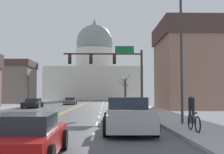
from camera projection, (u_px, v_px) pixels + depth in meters
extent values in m
cube|color=#49494E|center=(29.00, 128.00, 15.07)|extent=(14.00, 180.00, 0.06)
cube|color=yellow|center=(27.00, 127.00, 15.07)|extent=(0.10, 176.40, 0.00)
cube|color=yellow|center=(31.00, 127.00, 15.07)|extent=(0.10, 176.40, 0.00)
cube|color=silver|center=(93.00, 136.00, 11.85)|extent=(0.12, 2.20, 0.00)
cube|color=silver|center=(97.00, 123.00, 17.04)|extent=(0.12, 2.20, 0.00)
cube|color=silver|center=(99.00, 117.00, 22.23)|extent=(0.12, 2.20, 0.00)
cube|color=silver|center=(100.00, 112.00, 27.42)|extent=(0.12, 2.20, 0.00)
cube|color=silver|center=(101.00, 109.00, 32.61)|extent=(0.12, 2.20, 0.00)
cube|color=silver|center=(102.00, 107.00, 37.80)|extent=(0.12, 2.20, 0.00)
cube|color=silver|center=(102.00, 106.00, 42.99)|extent=(0.12, 2.20, 0.00)
cube|color=silver|center=(103.00, 105.00, 48.18)|extent=(0.12, 2.20, 0.00)
cube|color=silver|center=(103.00, 104.00, 53.36)|extent=(0.12, 2.20, 0.00)
cube|color=silver|center=(103.00, 103.00, 58.55)|extent=(0.12, 2.20, 0.00)
cube|color=silver|center=(104.00, 102.00, 63.74)|extent=(0.12, 2.20, 0.00)
cube|color=silver|center=(104.00, 101.00, 68.93)|extent=(0.12, 2.20, 0.00)
cube|color=silver|center=(104.00, 101.00, 74.12)|extent=(0.12, 2.20, 0.00)
cube|color=silver|center=(104.00, 100.00, 79.31)|extent=(0.12, 2.20, 0.00)
cube|color=silver|center=(8.00, 117.00, 22.08)|extent=(0.12, 2.20, 0.00)
cube|color=silver|center=(27.00, 112.00, 27.27)|extent=(0.12, 2.20, 0.00)
cube|color=silver|center=(39.00, 110.00, 32.46)|extent=(0.12, 2.20, 0.00)
cube|color=silver|center=(49.00, 107.00, 37.65)|extent=(0.12, 2.20, 0.00)
cube|color=silver|center=(56.00, 106.00, 42.84)|extent=(0.12, 2.20, 0.00)
cube|color=silver|center=(61.00, 105.00, 48.03)|extent=(0.12, 2.20, 0.00)
cube|color=silver|center=(65.00, 104.00, 53.22)|extent=(0.12, 2.20, 0.00)
cube|color=silver|center=(69.00, 103.00, 58.41)|extent=(0.12, 2.20, 0.00)
cube|color=silver|center=(72.00, 102.00, 63.60)|extent=(0.12, 2.20, 0.00)
cube|color=silver|center=(75.00, 101.00, 68.79)|extent=(0.12, 2.20, 0.00)
cube|color=silver|center=(77.00, 101.00, 73.98)|extent=(0.12, 2.20, 0.00)
cube|color=silver|center=(79.00, 100.00, 79.17)|extent=(0.12, 2.20, 0.00)
cube|color=#999999|center=(190.00, 126.00, 15.25)|extent=(3.00, 180.00, 0.14)
cylinder|color=#28282D|center=(142.00, 80.00, 28.64)|extent=(0.22, 0.22, 6.03)
cylinder|color=#28282D|center=(103.00, 54.00, 28.71)|extent=(7.80, 0.16, 0.16)
cube|color=black|center=(114.00, 59.00, 28.70)|extent=(0.32, 0.28, 0.92)
sphere|color=red|center=(114.00, 56.00, 28.56)|extent=(0.22, 0.22, 0.22)
sphere|color=#332B05|center=(114.00, 59.00, 28.54)|extent=(0.22, 0.22, 0.22)
sphere|color=black|center=(114.00, 62.00, 28.53)|extent=(0.22, 0.22, 0.22)
cube|color=black|center=(91.00, 59.00, 28.65)|extent=(0.32, 0.28, 0.92)
sphere|color=red|center=(91.00, 56.00, 28.51)|extent=(0.22, 0.22, 0.22)
sphere|color=#332B05|center=(91.00, 59.00, 28.49)|extent=(0.22, 0.22, 0.22)
sphere|color=black|center=(91.00, 62.00, 28.48)|extent=(0.22, 0.22, 0.22)
cube|color=black|center=(70.00, 59.00, 28.61)|extent=(0.32, 0.28, 0.92)
sphere|color=red|center=(70.00, 56.00, 28.47)|extent=(0.22, 0.22, 0.22)
sphere|color=#332B05|center=(70.00, 59.00, 28.45)|extent=(0.22, 0.22, 0.22)
sphere|color=black|center=(70.00, 62.00, 28.43)|extent=(0.22, 0.22, 0.22)
cube|color=#146033|center=(124.00, 50.00, 28.80)|extent=(1.90, 0.06, 0.70)
cylinder|color=#333338|center=(181.00, 54.00, 15.86)|extent=(0.14, 0.14, 7.66)
cube|color=beige|center=(94.00, 84.00, 99.88)|extent=(31.31, 22.09, 10.52)
cylinder|color=beige|center=(94.00, 59.00, 100.40)|extent=(13.08, 13.08, 6.98)
sphere|color=gray|center=(95.00, 43.00, 100.75)|extent=(12.75, 12.75, 12.75)
cone|color=gray|center=(95.00, 22.00, 101.20)|extent=(1.80, 1.80, 2.40)
cube|color=#B71414|center=(122.00, 108.00, 25.41)|extent=(1.92, 4.36, 0.65)
cube|color=#232D38|center=(122.00, 102.00, 25.08)|extent=(1.68, 1.87, 0.45)
cylinder|color=black|center=(111.00, 109.00, 26.73)|extent=(0.22, 0.64, 0.64)
cylinder|color=black|center=(131.00, 109.00, 26.76)|extent=(0.22, 0.64, 0.64)
cylinder|color=black|center=(111.00, 111.00, 24.04)|extent=(0.22, 0.64, 0.64)
cylinder|color=black|center=(134.00, 111.00, 24.06)|extent=(0.22, 0.64, 0.64)
cube|color=#1E7247|center=(122.00, 113.00, 18.93)|extent=(1.85, 4.24, 0.67)
cube|color=#232D38|center=(122.00, 105.00, 18.62)|extent=(1.61, 2.07, 0.40)
cylinder|color=black|center=(108.00, 114.00, 20.19)|extent=(0.23, 0.64, 0.64)
cylinder|color=black|center=(134.00, 114.00, 20.25)|extent=(0.23, 0.64, 0.64)
cylinder|color=black|center=(109.00, 117.00, 17.58)|extent=(0.23, 0.64, 0.64)
cylinder|color=black|center=(138.00, 117.00, 17.64)|extent=(0.23, 0.64, 0.64)
cube|color=#ADB2B7|center=(128.00, 119.00, 13.32)|extent=(2.08, 5.37, 0.70)
cube|color=#1E2833|center=(127.00, 104.00, 14.11)|extent=(1.87, 1.84, 0.66)
cube|color=#ADB2B7|center=(133.00, 113.00, 10.74)|extent=(1.85, 0.12, 0.22)
cylinder|color=black|center=(107.00, 120.00, 14.90)|extent=(0.29, 0.80, 0.80)
cylinder|color=black|center=(146.00, 120.00, 14.92)|extent=(0.29, 0.80, 0.80)
cylinder|color=black|center=(106.00, 127.00, 11.70)|extent=(0.29, 0.80, 0.80)
cylinder|color=black|center=(155.00, 127.00, 11.72)|extent=(0.29, 0.80, 0.80)
cube|color=#B71414|center=(25.00, 142.00, 7.66)|extent=(1.82, 4.33, 0.61)
cube|color=#232D38|center=(24.00, 123.00, 7.48)|extent=(1.56, 1.86, 0.45)
cylinder|color=black|center=(8.00, 140.00, 8.93)|extent=(0.24, 0.65, 0.64)
cylinder|color=black|center=(64.00, 139.00, 9.01)|extent=(0.24, 0.65, 0.64)
cube|color=black|center=(33.00, 104.00, 36.73)|extent=(1.89, 4.42, 0.57)
cube|color=#232D38|center=(33.00, 100.00, 37.13)|extent=(1.65, 1.94, 0.48)
cylinder|color=black|center=(37.00, 106.00, 35.39)|extent=(0.22, 0.64, 0.64)
cylinder|color=black|center=(22.00, 106.00, 35.33)|extent=(0.22, 0.64, 0.64)
cylinder|color=black|center=(42.00, 105.00, 38.12)|extent=(0.22, 0.64, 0.64)
cylinder|color=black|center=(28.00, 105.00, 38.06)|extent=(0.22, 0.64, 0.64)
cube|color=#6B6056|center=(70.00, 102.00, 48.56)|extent=(1.72, 4.60, 0.59)
cube|color=#232D38|center=(70.00, 99.00, 48.94)|extent=(1.51, 2.07, 0.43)
cylinder|color=black|center=(74.00, 103.00, 47.15)|extent=(0.22, 0.64, 0.64)
cylinder|color=black|center=(64.00, 103.00, 47.12)|extent=(0.22, 0.64, 0.64)
cylinder|color=black|center=(76.00, 102.00, 49.99)|extent=(0.22, 0.64, 0.64)
cylinder|color=black|center=(66.00, 102.00, 49.96)|extent=(0.22, 0.64, 0.64)
cube|color=slate|center=(2.00, 85.00, 54.75)|extent=(11.45, 7.33, 6.81)
cube|color=#47332D|center=(2.00, 64.00, 54.99)|extent=(11.91, 7.62, 1.27)
cube|color=#8C6656|center=(214.00, 75.00, 34.37)|extent=(12.82, 9.33, 8.15)
cube|color=#47332D|center=(213.00, 33.00, 34.68)|extent=(13.34, 9.70, 2.05)
cylinder|color=#423328|center=(125.00, 91.00, 68.32)|extent=(0.34, 0.34, 4.49)
cylinder|color=#423328|center=(122.00, 83.00, 68.65)|extent=(1.61, 0.58, 1.30)
cylinder|color=#423328|center=(127.00, 86.00, 68.09)|extent=(0.89, 0.74, 0.85)
cylinder|color=#423328|center=(124.00, 84.00, 68.69)|extent=(0.26, 0.60, 0.95)
cylinder|color=#423328|center=(124.00, 82.00, 67.92)|extent=(0.48, 1.18, 1.20)
cylinder|color=#423328|center=(127.00, 85.00, 68.51)|extent=(0.95, 0.25, 0.55)
cylinder|color=#423328|center=(124.00, 82.00, 68.57)|extent=(0.74, 0.34, 1.07)
cylinder|color=#423328|center=(123.00, 85.00, 68.26)|extent=(1.10, 0.38, 1.05)
cylinder|color=brown|center=(28.00, 90.00, 44.14)|extent=(0.26, 0.26, 4.41)
cylinder|color=brown|center=(27.00, 83.00, 44.54)|extent=(0.63, 0.79, 0.78)
cylinder|color=brown|center=(25.00, 76.00, 44.07)|extent=(1.20, 0.50, 1.47)
cylinder|color=brown|center=(27.00, 86.00, 44.56)|extent=(0.88, 0.84, 0.67)
cylinder|color=brown|center=(27.00, 75.00, 43.80)|extent=(0.33, 1.07, 1.22)
cylinder|color=brown|center=(28.00, 79.00, 44.51)|extent=(0.54, 0.67, 0.91)
cylinder|color=brown|center=(26.00, 81.00, 44.22)|extent=(0.86, 0.11, 0.93)
cylinder|color=#423328|center=(126.00, 90.00, 59.40)|extent=(0.35, 0.35, 4.83)
cylinder|color=#423328|center=(126.00, 81.00, 58.91)|extent=(0.18, 1.24, 0.88)
cylinder|color=#423328|center=(123.00, 80.00, 60.02)|extent=(1.15, 1.06, 1.21)
cylinder|color=#423328|center=(128.00, 78.00, 59.74)|extent=(1.08, 0.44, 1.73)
cylinder|color=#423328|center=(123.00, 85.00, 59.79)|extent=(1.16, 0.76, 1.03)
cylinder|color=#33333D|center=(190.00, 116.00, 15.79)|extent=(0.16, 0.16, 0.78)
cylinder|color=#33333D|center=(193.00, 116.00, 15.79)|extent=(0.16, 0.16, 0.78)
cylinder|color=black|center=(191.00, 104.00, 15.83)|extent=(0.34, 0.34, 0.67)
sphere|color=#A37F66|center=(191.00, 96.00, 15.86)|extent=(0.22, 0.22, 0.22)
torus|color=black|center=(190.00, 122.00, 13.07)|extent=(0.06, 0.72, 0.72)
torus|color=black|center=(198.00, 125.00, 12.02)|extent=(0.06, 0.72, 0.72)
cylinder|color=#1E5199|center=(194.00, 117.00, 12.56)|extent=(0.04, 0.79, 0.04)
cube|color=black|center=(195.00, 113.00, 12.34)|extent=(0.12, 0.20, 0.06)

